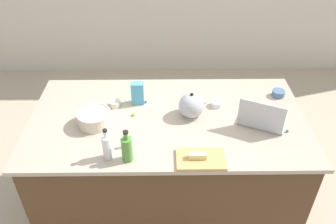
{
  "coord_description": "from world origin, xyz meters",
  "views": [
    {
      "loc": [
        -0.02,
        -1.92,
        2.37
      ],
      "look_at": [
        0.0,
        0.0,
        0.95
      ],
      "focal_mm": 36.91,
      "sensor_mm": 36.0,
      "label": 1
    }
  ],
  "objects_px": {
    "cutting_board": "(201,159)",
    "candy_bag": "(138,93)",
    "ramekin_medium": "(115,104)",
    "laptop": "(262,118)",
    "ramekin_wide": "(278,93)",
    "ramekin_small": "(217,104)",
    "kettle": "(191,106)",
    "mixing_bowl_large": "(94,118)",
    "kitchen_timer": "(128,142)",
    "bottle_vinegar": "(107,147)",
    "bottle_olive": "(127,148)",
    "butter_stick_left": "(198,156)"
  },
  "relations": [
    {
      "from": "laptop",
      "to": "ramekin_medium",
      "type": "distance_m",
      "value": 1.04
    },
    {
      "from": "ramekin_wide",
      "to": "kitchen_timer",
      "type": "distance_m",
      "value": 1.23
    },
    {
      "from": "kettle",
      "to": "ramekin_wide",
      "type": "height_order",
      "value": "kettle"
    },
    {
      "from": "cutting_board",
      "to": "candy_bag",
      "type": "relative_size",
      "value": 1.74
    },
    {
      "from": "bottle_olive",
      "to": "kettle",
      "type": "relative_size",
      "value": 1.02
    },
    {
      "from": "kettle",
      "to": "ramekin_wide",
      "type": "xyz_separation_m",
      "value": [
        0.68,
        0.24,
        -0.06
      ]
    },
    {
      "from": "mixing_bowl_large",
      "to": "kettle",
      "type": "xyz_separation_m",
      "value": [
        0.66,
        0.09,
        0.03
      ]
    },
    {
      "from": "cutting_board",
      "to": "butter_stick_left",
      "type": "height_order",
      "value": "butter_stick_left"
    },
    {
      "from": "ramekin_wide",
      "to": "kitchen_timer",
      "type": "bearing_deg",
      "value": -153.07
    },
    {
      "from": "ramekin_wide",
      "to": "kettle",
      "type": "bearing_deg",
      "value": -160.91
    },
    {
      "from": "ramekin_medium",
      "to": "ramekin_wide",
      "type": "height_order",
      "value": "ramekin_wide"
    },
    {
      "from": "bottle_vinegar",
      "to": "bottle_olive",
      "type": "xyz_separation_m",
      "value": [
        0.12,
        -0.02,
        0.0
      ]
    },
    {
      "from": "laptop",
      "to": "kettle",
      "type": "relative_size",
      "value": 1.75
    },
    {
      "from": "ramekin_medium",
      "to": "candy_bag",
      "type": "distance_m",
      "value": 0.18
    },
    {
      "from": "bottle_vinegar",
      "to": "bottle_olive",
      "type": "bearing_deg",
      "value": -8.85
    },
    {
      "from": "laptop",
      "to": "ramekin_wide",
      "type": "relative_size",
      "value": 3.93
    },
    {
      "from": "laptop",
      "to": "kitchen_timer",
      "type": "height_order",
      "value": "laptop"
    },
    {
      "from": "laptop",
      "to": "bottle_olive",
      "type": "relative_size",
      "value": 1.71
    },
    {
      "from": "ramekin_small",
      "to": "ramekin_medium",
      "type": "distance_m",
      "value": 0.74
    },
    {
      "from": "candy_bag",
      "to": "ramekin_small",
      "type": "bearing_deg",
      "value": -4.85
    },
    {
      "from": "kettle",
      "to": "cutting_board",
      "type": "distance_m",
      "value": 0.46
    },
    {
      "from": "bottle_olive",
      "to": "cutting_board",
      "type": "xyz_separation_m",
      "value": [
        0.44,
        -0.01,
        -0.08
      ]
    },
    {
      "from": "mixing_bowl_large",
      "to": "kettle",
      "type": "bearing_deg",
      "value": 8.14
    },
    {
      "from": "laptop",
      "to": "kettle",
      "type": "height_order",
      "value": "laptop"
    },
    {
      "from": "kitchen_timer",
      "to": "bottle_olive",
      "type": "bearing_deg",
      "value": -85.29
    },
    {
      "from": "bottle_vinegar",
      "to": "butter_stick_left",
      "type": "relative_size",
      "value": 1.96
    },
    {
      "from": "laptop",
      "to": "candy_bag",
      "type": "relative_size",
      "value": 2.2
    },
    {
      "from": "kettle",
      "to": "mixing_bowl_large",
      "type": "bearing_deg",
      "value": -171.86
    },
    {
      "from": "bottle_olive",
      "to": "kitchen_timer",
      "type": "bearing_deg",
      "value": 94.71
    },
    {
      "from": "mixing_bowl_large",
      "to": "bottle_vinegar",
      "type": "height_order",
      "value": "bottle_vinegar"
    },
    {
      "from": "bottle_vinegar",
      "to": "candy_bag",
      "type": "xyz_separation_m",
      "value": [
        0.15,
        0.58,
        -0.0
      ]
    },
    {
      "from": "mixing_bowl_large",
      "to": "kitchen_timer",
      "type": "relative_size",
      "value": 3.01
    },
    {
      "from": "kettle",
      "to": "ramekin_small",
      "type": "relative_size",
      "value": 2.63
    },
    {
      "from": "cutting_board",
      "to": "ramekin_wide",
      "type": "bearing_deg",
      "value": 46.55
    },
    {
      "from": "laptop",
      "to": "kitchen_timer",
      "type": "distance_m",
      "value": 0.92
    },
    {
      "from": "candy_bag",
      "to": "bottle_vinegar",
      "type": "bearing_deg",
      "value": -104.35
    },
    {
      "from": "mixing_bowl_large",
      "to": "bottle_vinegar",
      "type": "bearing_deg",
      "value": -67.59
    },
    {
      "from": "mixing_bowl_large",
      "to": "kettle",
      "type": "height_order",
      "value": "kettle"
    },
    {
      "from": "cutting_board",
      "to": "bottle_vinegar",
      "type": "bearing_deg",
      "value": 176.73
    },
    {
      "from": "mixing_bowl_large",
      "to": "ramekin_medium",
      "type": "height_order",
      "value": "mixing_bowl_large"
    },
    {
      "from": "butter_stick_left",
      "to": "kitchen_timer",
      "type": "bearing_deg",
      "value": 163.29
    },
    {
      "from": "bottle_olive",
      "to": "bottle_vinegar",
      "type": "bearing_deg",
      "value": 171.15
    },
    {
      "from": "bottle_olive",
      "to": "ramekin_wide",
      "type": "distance_m",
      "value": 1.28
    },
    {
      "from": "cutting_board",
      "to": "kitchen_timer",
      "type": "distance_m",
      "value": 0.47
    },
    {
      "from": "laptop",
      "to": "cutting_board",
      "type": "relative_size",
      "value": 1.26
    },
    {
      "from": "ramekin_medium",
      "to": "candy_bag",
      "type": "height_order",
      "value": "candy_bag"
    },
    {
      "from": "kitchen_timer",
      "to": "candy_bag",
      "type": "height_order",
      "value": "candy_bag"
    },
    {
      "from": "bottle_vinegar",
      "to": "ramekin_wide",
      "type": "height_order",
      "value": "bottle_vinegar"
    },
    {
      "from": "mixing_bowl_large",
      "to": "laptop",
      "type": "bearing_deg",
      "value": -0.48
    },
    {
      "from": "kettle",
      "to": "butter_stick_left",
      "type": "height_order",
      "value": "kettle"
    }
  ]
}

